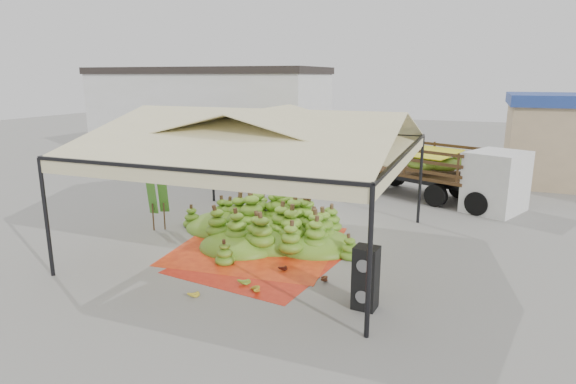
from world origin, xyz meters
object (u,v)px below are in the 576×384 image
at_px(banana_heap, 269,217).
at_px(truck_left, 273,152).
at_px(vendor, 299,197).
at_px(speaker_stack, 366,278).
at_px(truck_right, 444,167).

relative_size(banana_heap, truck_left, 0.94).
bearing_deg(truck_left, vendor, -64.48).
xyz_separation_m(speaker_stack, vendor, (-3.66, 5.75, 0.08)).
height_order(banana_heap, truck_left, truck_left).
height_order(banana_heap, vendor, vendor).
bearing_deg(banana_heap, truck_right, 55.54).
bearing_deg(banana_heap, vendor, 86.64).
xyz_separation_m(speaker_stack, truck_right, (0.82, 10.23, 0.67)).
bearing_deg(banana_heap, speaker_stack, -42.74).
height_order(banana_heap, speaker_stack, speaker_stack).
distance_m(vendor, truck_right, 6.36).
relative_size(banana_heap, speaker_stack, 4.41).
height_order(vendor, truck_right, truck_right).
distance_m(speaker_stack, vendor, 6.82).
xyz_separation_m(banana_heap, vendor, (0.13, 2.24, 0.12)).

